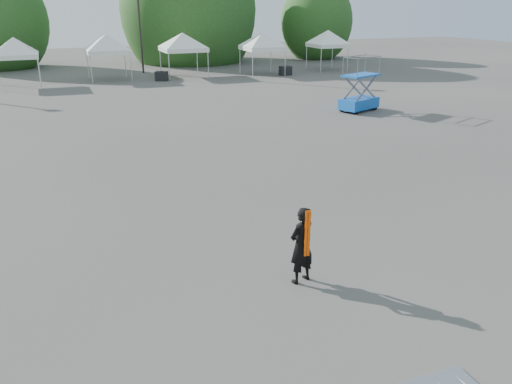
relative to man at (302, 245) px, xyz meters
name	(u,v)px	position (x,y,z in m)	size (l,w,h in m)	color
ground	(253,229)	(0.04, 2.78, -0.85)	(120.00, 120.00, 0.00)	#474442
light_pole_east	(138,2)	(3.04, 34.78, 4.67)	(0.60, 0.25, 9.80)	black
tree_mid_e	(189,10)	(9.04, 41.78, 3.99)	(5.12, 5.12, 7.79)	#382314
tree_far_e	(316,22)	(22.04, 39.78, 2.78)	(3.84, 3.84, 5.84)	#382314
tent_d	(13,41)	(-6.26, 30.81, 2.21)	(4.07, 4.07, 3.88)	silver
tent_e	(106,38)	(-0.03, 31.72, 2.21)	(4.30, 4.30, 3.88)	silver
tent_f	(183,36)	(5.71, 31.50, 2.21)	(4.63, 4.63, 3.88)	silver
tent_g	(262,35)	(11.85, 30.08, 2.21)	(4.24, 4.24, 3.88)	silver
tent_h	(328,33)	(18.16, 30.63, 2.21)	(3.96, 3.96, 3.88)	silver
man	(302,245)	(0.00, 0.00, 0.00)	(0.71, 0.57, 1.69)	black
scissor_lift	(360,84)	(11.02, 14.65, 0.61)	(2.48, 1.83, 2.89)	#0B3A99
crate_mid	(162,76)	(3.50, 29.75, -0.50)	(0.89, 0.69, 0.69)	black
crate_east	(285,71)	(13.45, 29.02, -0.49)	(0.91, 0.70, 0.70)	black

